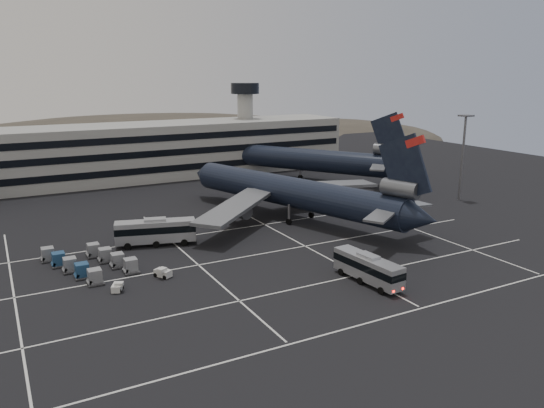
# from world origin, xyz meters

# --- Properties ---
(ground) EXTENTS (260.00, 260.00, 0.00)m
(ground) POSITION_xyz_m (0.00, 0.00, 0.00)
(ground) COLOR black
(ground) RESTS_ON ground
(lane_markings) EXTENTS (90.00, 55.62, 0.01)m
(lane_markings) POSITION_xyz_m (0.95, 0.72, 0.01)
(lane_markings) COLOR silver
(lane_markings) RESTS_ON ground
(terminal) EXTENTS (125.00, 26.00, 24.00)m
(terminal) POSITION_xyz_m (-2.95, 71.14, 6.93)
(terminal) COLOR gray
(terminal) RESTS_ON ground
(hills) EXTENTS (352.00, 180.00, 44.00)m
(hills) POSITION_xyz_m (17.99, 170.00, -12.07)
(hills) COLOR #38332B
(hills) RESTS_ON ground
(lightpole_right) EXTENTS (2.40, 2.40, 18.28)m
(lightpole_right) POSITION_xyz_m (58.00, 15.00, 11.82)
(lightpole_right) COLOR slate
(lightpole_right) RESTS_ON ground
(trijet_main) EXTENTS (45.15, 56.30, 18.08)m
(trijet_main) POSITION_xyz_m (18.47, 18.31, 5.25)
(trijet_main) COLOR black
(trijet_main) RESTS_ON ground
(trijet_far) EXTENTS (37.28, 51.18, 18.08)m
(trijet_far) POSITION_xyz_m (40.18, 50.26, 5.43)
(trijet_far) COLOR black
(trijet_far) RESTS_ON ground
(bus_near) EXTENTS (3.49, 11.21, 3.90)m
(bus_near) POSITION_xyz_m (11.32, -12.67, 2.13)
(bus_near) COLOR #9B9EA3
(bus_near) RESTS_ON ground
(bus_far) EXTENTS (12.87, 6.17, 4.44)m
(bus_far) POSITION_xyz_m (-8.73, 15.78, 2.43)
(bus_far) COLOR #9B9EA3
(bus_far) RESTS_ON ground
(tug_a) EXTENTS (1.94, 2.33, 1.30)m
(tug_a) POSITION_xyz_m (-18.38, 0.00, 0.58)
(tug_a) COLOR silver
(tug_a) RESTS_ON ground
(tug_b) EXTENTS (2.33, 2.64, 1.46)m
(tug_b) POSITION_xyz_m (-11.79, 1.88, 0.65)
(tug_b) COLOR silver
(tug_b) RESTS_ON ground
(uld_cluster) EXTENTS (12.31, 15.25, 2.02)m
(uld_cluster) POSITION_xyz_m (-20.06, 10.12, 0.98)
(uld_cluster) COLOR #2D2D30
(uld_cluster) RESTS_ON ground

